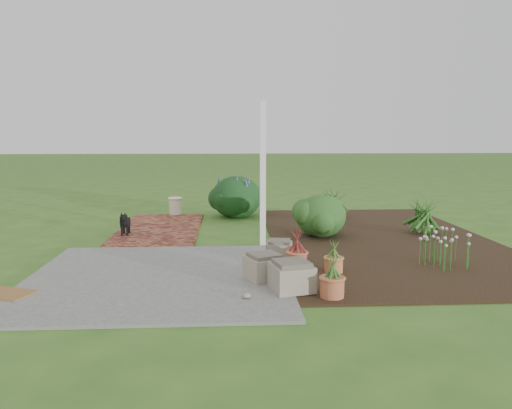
{
  "coord_description": "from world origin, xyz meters",
  "views": [
    {
      "loc": [
        -0.29,
        -8.39,
        1.97
      ],
      "look_at": [
        0.2,
        0.4,
        0.7
      ],
      "focal_mm": 35.0,
      "sensor_mm": 36.0,
      "label": 1
    }
  ],
  "objects": [
    {
      "name": "stone_trough_far",
      "position": [
        0.48,
        -0.95,
        0.17
      ],
      "size": [
        0.45,
        0.45,
        0.26
      ],
      "primitive_type": "cube",
      "rotation": [
        0.0,
        0.0,
        -0.16
      ],
      "color": "#7B6C5B",
      "rests_on": "concrete_patio"
    },
    {
      "name": "terracotta_pot_bronze",
      "position": [
        0.69,
        -1.45,
        0.15
      ],
      "size": [
        0.31,
        0.31,
        0.25
      ],
      "primitive_type": "cylinder",
      "rotation": [
        0.0,
        0.0,
        0.01
      ],
      "color": "#AA5839",
      "rests_on": "garden_bed"
    },
    {
      "name": "agapanthus_clump_front",
      "position": [
        2.17,
        2.9,
        0.45
      ],
      "size": [
        0.98,
        0.98,
        0.84
      ],
      "primitive_type": null,
      "rotation": [
        0.0,
        0.0,
        0.04
      ],
      "color": "#1C4315",
      "rests_on": "garden_bed"
    },
    {
      "name": "agapanthus_clump_back",
      "position": [
        3.46,
        0.92,
        0.45
      ],
      "size": [
        1.04,
        1.04,
        0.85
      ],
      "primitive_type": null,
      "rotation": [
        0.0,
        0.0,
        0.12
      ],
      "color": "#14410F",
      "rests_on": "garden_bed"
    },
    {
      "name": "stone_trough_mid",
      "position": [
        0.18,
        -1.97,
        0.19
      ],
      "size": [
        0.58,
        0.58,
        0.3
      ],
      "primitive_type": "cube",
      "rotation": [
        0.0,
        0.0,
        0.4
      ],
      "color": "gray",
      "rests_on": "concrete_patio"
    },
    {
      "name": "evergreen_shrub",
      "position": [
        1.45,
        0.81,
        0.43
      ],
      "size": [
        1.19,
        1.19,
        0.8
      ],
      "primitive_type": "ellipsoid",
      "rotation": [
        0.0,
        0.0,
        0.31
      ],
      "color": "#0F3A12",
      "rests_on": "garden_bed"
    },
    {
      "name": "veranda_post",
      "position": [
        0.3,
        0.1,
        1.25
      ],
      "size": [
        0.1,
        0.1,
        2.5
      ],
      "primitive_type": "cube",
      "color": "white",
      "rests_on": "ground"
    },
    {
      "name": "garden_bed",
      "position": [
        2.5,
        0.5,
        0.01
      ],
      "size": [
        4.0,
        7.0,
        0.03
      ],
      "primitive_type": "cube",
      "color": "black",
      "rests_on": "ground"
    },
    {
      "name": "purple_flowering_bush",
      "position": [
        -0.1,
        3.23,
        0.5
      ],
      "size": [
        1.25,
        1.25,
        1.0
      ],
      "primitive_type": "ellipsoid",
      "rotation": [
        0.0,
        0.0,
        -0.07
      ],
      "color": "black",
      "rests_on": "ground"
    },
    {
      "name": "stone_trough_near",
      "position": [
        0.48,
        -2.47,
        0.2
      ],
      "size": [
        0.57,
        0.57,
        0.32
      ],
      "primitive_type": "cube",
      "rotation": [
        0.0,
        0.0,
        0.23
      ],
      "color": "gray",
      "rests_on": "concrete_patio"
    },
    {
      "name": "concrete_patio",
      "position": [
        -1.25,
        -1.75,
        0.02
      ],
      "size": [
        3.5,
        3.5,
        0.04
      ],
      "primitive_type": "cube",
      "color": "#5B5B59",
      "rests_on": "ground"
    },
    {
      "name": "pink_flower_patch",
      "position": [
        2.96,
        -1.49,
        0.32
      ],
      "size": [
        1.07,
        1.07,
        0.58
      ],
      "primitive_type": null,
      "rotation": [
        0.0,
        0.0,
        0.21
      ],
      "color": "#113D0F",
      "rests_on": "garden_bed"
    },
    {
      "name": "ground",
      "position": [
        0.0,
        0.0,
        0.0
      ],
      "size": [
        80.0,
        80.0,
        0.0
      ],
      "primitive_type": "plane",
      "color": "#35621F",
      "rests_on": "ground"
    },
    {
      "name": "black_dog",
      "position": [
        -2.26,
        1.05,
        0.29
      ],
      "size": [
        0.16,
        0.49,
        0.42
      ],
      "rotation": [
        0.0,
        0.0,
        0.03
      ],
      "color": "black",
      "rests_on": "brick_path"
    },
    {
      "name": "cream_ceramic_urn",
      "position": [
        -1.56,
        3.48,
        0.23
      ],
      "size": [
        0.31,
        0.31,
        0.39
      ],
      "primitive_type": "cylinder",
      "rotation": [
        0.0,
        0.0,
        -0.06
      ],
      "color": "#EFE7C5",
      "rests_on": "brick_path"
    },
    {
      "name": "terracotta_pot_small_right",
      "position": [
        0.93,
        -2.73,
        0.15
      ],
      "size": [
        0.35,
        0.35,
        0.24
      ],
      "primitive_type": "cylinder",
      "rotation": [
        0.0,
        0.0,
        -0.28
      ],
      "color": "#B25D3C",
      "rests_on": "garden_bed"
    },
    {
      "name": "terracotta_pot_small_left",
      "position": [
        1.17,
        -1.67,
        0.14
      ],
      "size": [
        0.27,
        0.27,
        0.21
      ],
      "primitive_type": "cylinder",
      "rotation": [
        0.0,
        0.0,
        0.04
      ],
      "color": "#B9703E",
      "rests_on": "garden_bed"
    },
    {
      "name": "brick_path",
      "position": [
        -1.7,
        1.75,
        0.02
      ],
      "size": [
        1.6,
        3.5,
        0.04
      ],
      "primitive_type": "cube",
      "color": "#5C231D",
      "rests_on": "ground"
    },
    {
      "name": "coir_doormat",
      "position": [
        -2.98,
        -2.44,
        0.05
      ],
      "size": [
        0.73,
        0.61,
        0.02
      ],
      "primitive_type": "cube",
      "rotation": [
        0.0,
        0.0,
        -0.37
      ],
      "color": "brown",
      "rests_on": "concrete_patio"
    }
  ]
}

